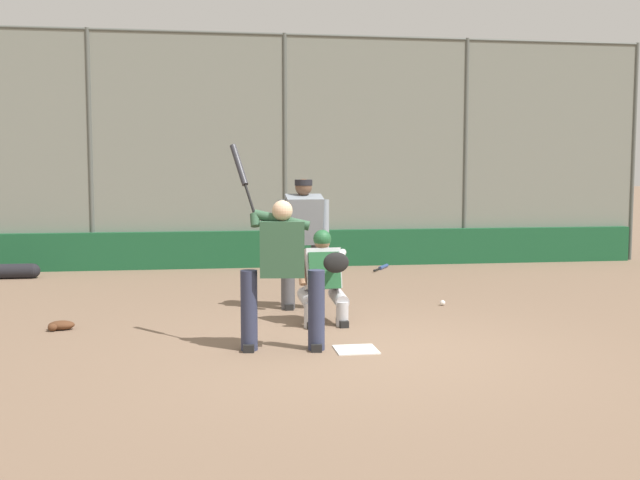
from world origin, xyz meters
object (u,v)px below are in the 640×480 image
at_px(fielding_glove_on_dirt, 60,325).
at_px(equipment_bag_dugout_side, 6,271).
at_px(batter_at_plate, 282,269).
at_px(spare_bat_near_backstop, 382,267).
at_px(baseball_loose, 443,303).
at_px(catcher_behind_plate, 324,276).
at_px(umpire_home, 303,239).

xyz_separation_m(fielding_glove_on_dirt, equipment_bag_dugout_side, (1.72, -4.47, 0.08)).
bearing_deg(batter_at_plate, spare_bat_near_backstop, -105.07).
bearing_deg(baseball_loose, equipment_bag_dugout_side, -28.70).
bearing_deg(equipment_bag_dugout_side, spare_bat_near_backstop, -177.47).
bearing_deg(batter_at_plate, fielding_glove_on_dirt, -21.63).
distance_m(baseball_loose, equipment_bag_dugout_side, 7.51).
bearing_deg(catcher_behind_plate, spare_bat_near_backstop, -114.50).
relative_size(spare_bat_near_backstop, baseball_loose, 10.11).
bearing_deg(equipment_bag_dugout_side, umpire_home, 142.56).
bearing_deg(fielding_glove_on_dirt, equipment_bag_dugout_side, -69.00).
distance_m(umpire_home, spare_bat_near_backstop, 4.45).
xyz_separation_m(batter_at_plate, umpire_home, (-0.51, -2.24, 0.09)).
relative_size(umpire_home, baseball_loose, 23.45).
height_order(catcher_behind_plate, equipment_bag_dugout_side, catcher_behind_plate).
distance_m(batter_at_plate, umpire_home, 2.30).
bearing_deg(spare_bat_near_backstop, fielding_glove_on_dirt, 163.78).
relative_size(batter_at_plate, spare_bat_near_backstop, 2.83).
relative_size(catcher_behind_plate, umpire_home, 0.65).
bearing_deg(batter_at_plate, equipment_bag_dugout_side, -47.15).
distance_m(catcher_behind_plate, umpire_home, 1.09).
xyz_separation_m(umpire_home, equipment_bag_dugout_side, (4.67, -3.58, -0.81)).
bearing_deg(spare_bat_near_backstop, catcher_behind_plate, -171.16).
relative_size(baseball_loose, equipment_bag_dugout_side, 0.07).
relative_size(umpire_home, equipment_bag_dugout_side, 1.55).
xyz_separation_m(umpire_home, fielding_glove_on_dirt, (2.96, 0.89, -0.88)).
relative_size(spare_bat_near_backstop, equipment_bag_dugout_side, 0.67).
distance_m(batter_at_plate, baseball_loose, 3.38).
height_order(batter_at_plate, baseball_loose, batter_at_plate).
xyz_separation_m(spare_bat_near_backstop, baseball_loose, (0.08, 3.90, 0.00)).
xyz_separation_m(batter_at_plate, baseball_loose, (-2.43, -2.21, -0.80)).
xyz_separation_m(umpire_home, spare_bat_near_backstop, (-2.00, -3.87, -0.90)).
relative_size(spare_bat_near_backstop, fielding_glove_on_dirt, 2.52).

